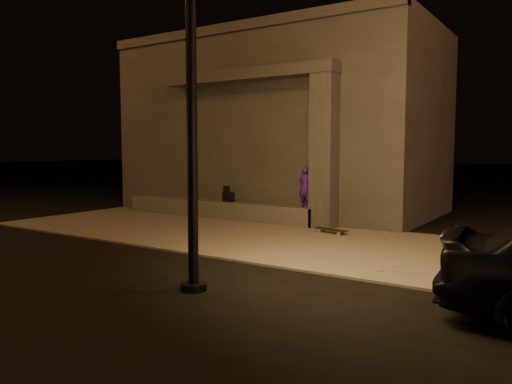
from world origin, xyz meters
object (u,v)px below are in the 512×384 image
Objects in this scene: skateboarder at (305,187)px; skateboard at (331,230)px; column at (324,151)px; backpack at (228,196)px.

skateboarder reaches higher than skateboard.
skateboard is (0.49, -0.65, -1.73)m from column.
column reaches higher than skateboard.
skateboarder reaches higher than backpack.
backpack is at bearing 180.00° from column.
skateboarder is at bearing 180.00° from column.
skateboarder is 2.30× the size of backpack.
column is 3.65× the size of skateboarder.
column is 3.06m from backpack.
backpack is (-2.81, 0.00, -1.20)m from column.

